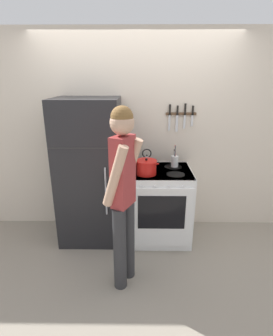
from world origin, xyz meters
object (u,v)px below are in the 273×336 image
at_px(tea_kettle, 147,161).
at_px(utensil_jar, 175,161).
at_px(stove_range, 159,204).
at_px(person, 123,191).
at_px(refrigerator, 90,172).
at_px(dutch_oven_pot, 146,167).

height_order(tea_kettle, utensil_jar, utensil_jar).
bearing_deg(utensil_jar, stove_range, -138.50).
bearing_deg(utensil_jar, person, -121.52).
relative_size(refrigerator, dutch_oven_pot, 6.16).
relative_size(stove_range, tea_kettle, 3.92).
height_order(dutch_oven_pot, person, person).
distance_m(dutch_oven_pot, person, 0.72).
xyz_separation_m(tea_kettle, utensil_jar, (0.35, 0.01, 0.00)).
distance_m(dutch_oven_pot, tea_kettle, 0.27).
distance_m(utensil_jar, person, 1.13).
relative_size(dutch_oven_pot, tea_kettle, 1.23).
bearing_deg(refrigerator, stove_range, -2.43).
height_order(refrigerator, stove_range, refrigerator).
bearing_deg(dutch_oven_pot, utensil_jar, 37.36).
height_order(tea_kettle, person, person).
relative_size(refrigerator, tea_kettle, 7.59).
relative_size(dutch_oven_pot, utensil_jar, 1.03).
xyz_separation_m(refrigerator, stove_range, (0.86, -0.04, -0.42)).
bearing_deg(person, tea_kettle, 11.85).
height_order(refrigerator, person, refrigerator).
xyz_separation_m(dutch_oven_pot, person, (-0.23, -0.68, 0.01)).
bearing_deg(dutch_oven_pot, refrigerator, 168.08).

